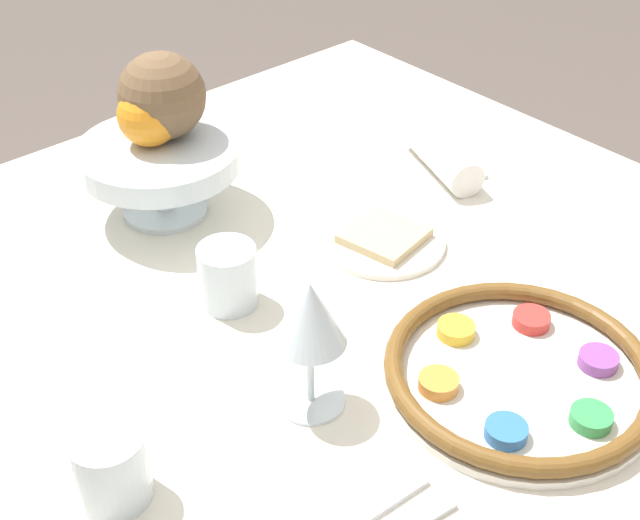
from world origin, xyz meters
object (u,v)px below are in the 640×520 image
at_px(wine_glass, 310,319).
at_px(fruit_stand, 160,160).
at_px(napkin_roll, 442,155).
at_px(cup_near, 111,467).
at_px(coconut, 162,96).
at_px(bread_plate, 384,240).
at_px(cup_mid, 228,276).
at_px(orange_fruit, 148,115).
at_px(seder_plate, 519,373).

relative_size(wine_glass, fruit_stand, 0.72).
relative_size(napkin_roll, cup_near, 2.19).
bearing_deg(coconut, cup_near, 140.21).
relative_size(bread_plate, napkin_roll, 0.95).
xyz_separation_m(napkin_roll, cup_near, (-0.20, 0.66, 0.01)).
distance_m(bread_plate, cup_mid, 0.22).
distance_m(wine_glass, cup_mid, 0.20).
bearing_deg(cup_mid, cup_near, 122.62).
xyz_separation_m(fruit_stand, coconut, (0.02, -0.02, 0.08)).
bearing_deg(fruit_stand, napkin_roll, -115.55).
height_order(coconut, cup_mid, coconut).
xyz_separation_m(wine_glass, cup_mid, (0.19, -0.03, -0.07)).
height_order(wine_glass, cup_near, wine_glass).
relative_size(fruit_stand, bread_plate, 1.35).
relative_size(orange_fruit, cup_near, 1.05).
relative_size(seder_plate, cup_mid, 3.75).
height_order(orange_fruit, cup_mid, orange_fruit).
bearing_deg(cup_mid, napkin_roll, -84.41).
distance_m(seder_plate, bread_plate, 0.28).
xyz_separation_m(wine_glass, bread_plate, (0.15, -0.25, -0.10)).
xyz_separation_m(seder_plate, coconut, (0.54, 0.07, 0.14)).
relative_size(orange_fruit, napkin_roll, 0.48).
height_order(bread_plate, napkin_roll, napkin_roll).
bearing_deg(fruit_stand, cup_near, 141.14).
bearing_deg(cup_near, fruit_stand, -38.86).
relative_size(seder_plate, orange_fruit, 3.56).
bearing_deg(orange_fruit, fruit_stand, -164.34).
height_order(coconut, cup_near, coconut).
distance_m(coconut, bread_plate, 0.34).
relative_size(coconut, bread_plate, 0.72).
distance_m(wine_glass, orange_fruit, 0.42).
bearing_deg(seder_plate, cup_mid, 25.15).
relative_size(orange_fruit, cup_mid, 1.05).
height_order(fruit_stand, coconut, coconut).
bearing_deg(seder_plate, coconut, 7.56).
distance_m(napkin_roll, cup_near, 0.69).
bearing_deg(seder_plate, wine_glass, 55.52).
bearing_deg(wine_glass, cup_near, 82.50).
xyz_separation_m(napkin_roll, cup_mid, (-0.04, 0.41, 0.01)).
xyz_separation_m(seder_plate, cup_near, (0.15, 0.39, 0.02)).
height_order(seder_plate, napkin_roll, napkin_roll).
bearing_deg(coconut, orange_fruit, 102.67).
distance_m(seder_plate, cup_mid, 0.34).
xyz_separation_m(orange_fruit, cup_near, (-0.38, 0.29, -0.10)).
xyz_separation_m(seder_plate, napkin_roll, (0.35, -0.26, 0.01)).
distance_m(coconut, napkin_roll, 0.41).
xyz_separation_m(wine_glass, orange_fruit, (0.41, -0.08, 0.03)).
bearing_deg(coconut, bread_plate, -151.36).
relative_size(orange_fruit, bread_plate, 0.51).
bearing_deg(wine_glass, fruit_stand, -12.17).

